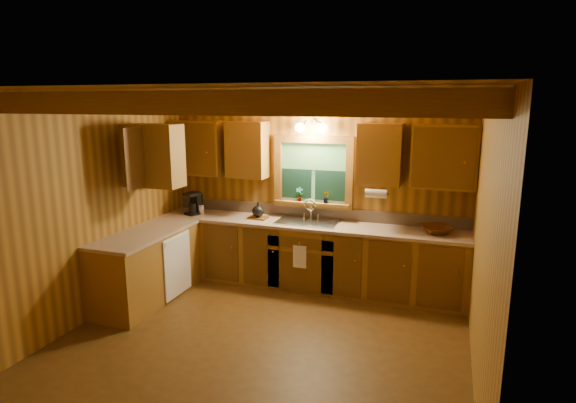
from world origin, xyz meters
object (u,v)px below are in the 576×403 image
Objects in this scene: cutting_board at (258,218)px; wicker_basket at (437,230)px; coffee_maker at (194,203)px; sink at (307,226)px.

cutting_board is 0.69× the size of wicker_basket.
coffee_maker is 0.85× the size of wicker_basket.
cutting_board is (-0.71, -0.02, 0.06)m from sink.
sink reaches higher than cutting_board.
sink is at bearing -179.74° from wicker_basket.
cutting_board is (0.98, 0.04, -0.15)m from coffee_maker.
sink is 0.71m from cutting_board.
coffee_maker is at bearing -178.83° from wicker_basket.
wicker_basket is at bearing 24.10° from coffee_maker.
wicker_basket reaches higher than cutting_board.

